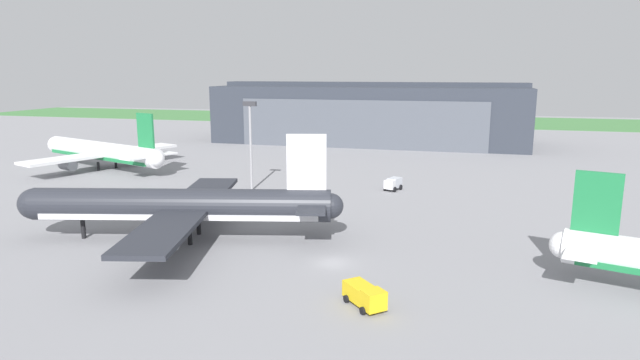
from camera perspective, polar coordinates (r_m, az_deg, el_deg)
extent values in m
plane|color=gray|center=(59.90, 1.29, -8.81)|extent=(440.00, 440.00, 0.00)
cube|color=#427B41|center=(237.80, 12.12, 6.22)|extent=(440.00, 56.00, 0.08)
cube|color=#2D333D|center=(162.37, 5.34, 7.01)|extent=(89.39, 31.91, 16.52)
cube|color=#4C515B|center=(146.74, 4.22, 5.91)|extent=(67.94, 0.30, 13.22)
cube|color=#2D333D|center=(161.93, 5.40, 10.14)|extent=(89.39, 7.66, 1.20)
cylinder|color=white|center=(125.36, -22.20, 2.87)|extent=(35.90, 16.19, 4.03)
sphere|color=white|center=(141.06, -26.26, 3.41)|extent=(3.86, 3.86, 3.86)
sphere|color=white|center=(110.49, -17.01, 2.17)|extent=(3.14, 3.14, 3.14)
cube|color=#1E7A42|center=(125.52, -22.16, 2.37)|extent=(33.15, 15.24, 0.70)
cube|color=#1E7A42|center=(112.11, -18.10, 5.04)|extent=(4.62, 1.99, 6.84)
cube|color=white|center=(113.98, -16.52, 2.67)|extent=(5.01, 6.42, 0.28)
cube|color=white|center=(110.39, -18.96, 2.25)|extent=(5.01, 6.42, 0.28)
cube|color=white|center=(130.01, -18.59, 3.18)|extent=(11.04, 17.35, 0.56)
cube|color=white|center=(120.12, -25.69, 2.00)|extent=(11.04, 17.35, 0.56)
cylinder|color=gray|center=(130.09, -19.22, 2.52)|extent=(4.35, 3.38, 2.21)
cylinder|color=gray|center=(121.65, -25.29, 1.47)|extent=(4.35, 3.38, 2.21)
cylinder|color=black|center=(136.36, -24.96, 2.03)|extent=(0.56, 0.56, 1.84)
cylinder|color=black|center=(125.72, -20.93, 1.63)|extent=(0.56, 0.56, 1.84)
cylinder|color=black|center=(123.45, -22.55, 1.34)|extent=(0.56, 0.56, 1.84)
sphere|color=white|center=(59.43, 24.51, -6.33)|extent=(2.74, 2.74, 2.74)
cube|color=#1E7A42|center=(58.04, 27.43, -2.14)|extent=(4.16, 1.55, 5.98)
cube|color=white|center=(56.63, 26.15, -6.96)|extent=(4.17, 5.54, 0.28)
cube|color=white|center=(61.72, 26.65, -5.54)|extent=(4.17, 5.54, 0.28)
cylinder|color=#282B33|center=(68.93, -14.57, -2.58)|extent=(37.23, 12.77, 4.05)
sphere|color=#282B33|center=(76.27, -28.17, -2.24)|extent=(3.89, 3.89, 3.89)
sphere|color=#282B33|center=(66.19, 1.16, -2.78)|extent=(3.16, 3.16, 3.16)
cube|color=silver|center=(69.20, -14.52, -3.47)|extent=(34.34, 12.10, 0.71)
cube|color=silver|center=(65.16, -1.45, 1.91)|extent=(4.81, 1.54, 6.89)
cube|color=#282B33|center=(69.10, -0.67, -1.82)|extent=(4.61, 6.31, 0.28)
cube|color=#282B33|center=(63.21, -0.90, -3.09)|extent=(4.61, 6.31, 0.28)
cube|color=#282B33|center=(77.91, -12.07, -1.24)|extent=(9.84, 17.98, 0.56)
cube|color=#282B33|center=(59.96, -16.40, -5.28)|extent=(9.84, 17.98, 0.56)
cylinder|color=gray|center=(77.14, -12.84, -2.48)|extent=(4.27, 3.08, 2.23)
cylinder|color=gray|center=(61.85, -16.65, -6.15)|extent=(4.27, 3.08, 2.23)
cylinder|color=black|center=(74.28, -23.92, -4.79)|extent=(0.56, 0.56, 2.45)
cylinder|color=black|center=(71.34, -12.81, -4.72)|extent=(0.56, 0.56, 2.45)
cylinder|color=black|center=(67.41, -13.70, -5.72)|extent=(0.56, 0.56, 2.45)
cube|color=yellow|center=(48.08, 5.73, -12.60)|extent=(2.51, 2.49, 1.70)
cube|color=yellow|center=(49.92, 4.21, -11.76)|extent=(3.46, 3.51, 1.50)
cylinder|color=black|center=(48.01, 4.56, -13.73)|extent=(0.67, 0.69, 0.70)
cylinder|color=black|center=(49.05, 6.67, -13.20)|extent=(0.67, 0.69, 0.70)
cylinder|color=black|center=(50.19, 2.81, -12.54)|extent=(0.67, 0.69, 0.70)
cylinder|color=black|center=(51.19, 4.85, -12.08)|extent=(0.67, 0.69, 0.70)
cube|color=silver|center=(94.91, 7.43, -0.50)|extent=(2.08, 1.74, 1.55)
cube|color=#B7BCC6|center=(96.54, 7.96, -0.27)|extent=(2.54, 3.02, 1.69)
cylinder|color=black|center=(95.66, 6.94, -0.87)|extent=(0.56, 0.96, 0.92)
cylinder|color=black|center=(94.77, 7.98, -1.01)|extent=(0.56, 0.96, 0.92)
cylinder|color=black|center=(97.61, 7.58, -0.63)|extent=(0.56, 0.96, 0.92)
cylinder|color=black|center=(96.74, 8.60, -0.77)|extent=(0.56, 0.96, 0.92)
cylinder|color=#99999E|center=(94.83, -7.39, 3.31)|extent=(0.44, 0.44, 14.92)
cube|color=#333338|center=(94.04, -7.51, 8.06)|extent=(2.40, 0.50, 0.80)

